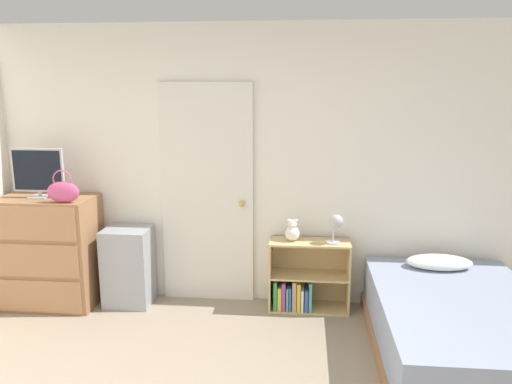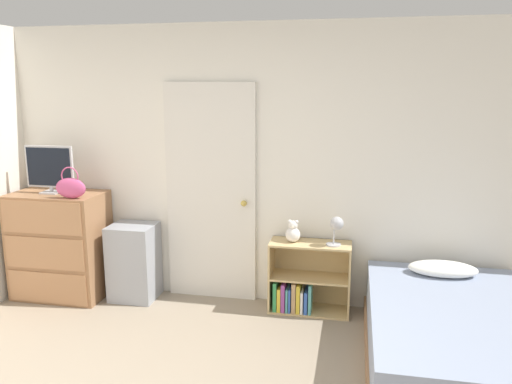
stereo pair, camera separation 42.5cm
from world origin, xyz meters
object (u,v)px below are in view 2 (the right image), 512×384
Objects in this scene: handbag at (71,187)px; bed at (455,340)px; dresser at (60,245)px; tv at (50,169)px; bookshelf at (303,284)px; desk_lamp at (336,226)px; storage_bin at (134,262)px; teddy_bear at (293,232)px.

handbag reaches higher than bed.
tv reaches higher than dresser.
dresser is 0.54× the size of bed.
tv is at bearing -177.36° from bookshelf.
desk_lamp is 0.14× the size of bed.
dresser is 3.56m from bed.
bookshelf is (2.06, 0.28, -0.87)m from handbag.
handbag is (0.31, -0.17, -0.13)m from tv.
tv is 2.58m from bookshelf.
desk_lamp is (2.35, 0.24, -0.29)m from handbag.
handbag reaches higher than storage_bin.
bed is (0.88, -0.73, -0.58)m from desk_lamp.
handbag is 1.10× the size of desk_lamp.
storage_bin is (0.76, 0.07, -0.89)m from tv.
dresser is at bearing 147.16° from handbag.
dresser is 2.13× the size of tv.
tv is 1.17m from storage_bin.
dresser is 1.41× the size of bookshelf.
bookshelf is (1.61, 0.04, -0.11)m from storage_bin.
desk_lamp is at bearing -6.70° from teddy_bear.
teddy_bear is 0.39m from desk_lamp.
bed is at bearing -33.77° from bookshelf.
bed is (3.23, -0.50, -0.88)m from handbag.
handbag reaches higher than teddy_bear.
storage_bin is 2.77× the size of desk_lamp.
storage_bin is at bearing 165.07° from bed.
dresser is at bearing -177.19° from teddy_bear.
desk_lamp is (2.65, 0.06, -0.42)m from tv.
teddy_bear reaches higher than bed.
dresser reaches higher than teddy_bear.
bookshelf is 0.49m from teddy_bear.
dresser reaches higher than desk_lamp.
handbag is 2.02m from teddy_bear.
storage_bin reaches higher than bookshelf.
tv is at bearing -177.31° from teddy_bear.
bed is (1.26, -0.78, -0.49)m from teddy_bear.
bed is at bearing -8.73° from handbag.
teddy_bear is (-0.10, -0.00, 0.48)m from bookshelf.
dresser is 2.24m from teddy_bear.
dresser is 2.34m from bookshelf.
bookshelf is 0.64m from desk_lamp.
storage_bin is 3.60× the size of teddy_bear.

